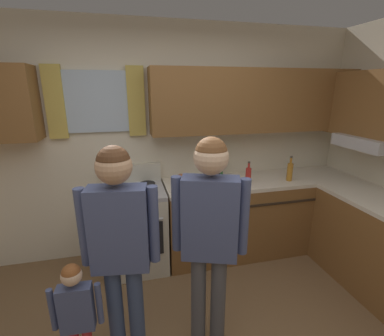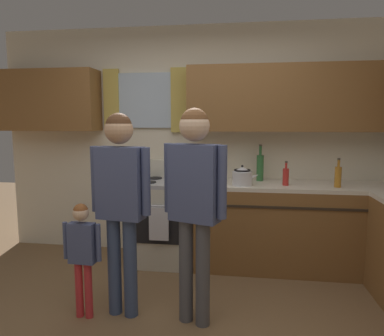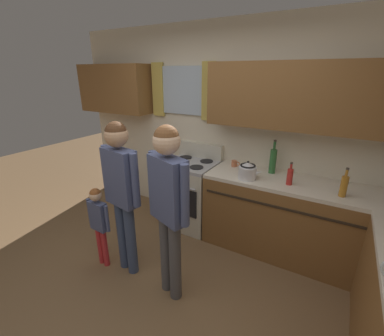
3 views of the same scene
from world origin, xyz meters
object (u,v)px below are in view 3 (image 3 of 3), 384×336
Objects in this scene: stovetop_kettle at (248,171)px; stove_oven at (191,192)px; adult_in_plaid at (168,196)px; small_child at (99,219)px; bottle_wine_green at (273,160)px; bottle_sauce_red at (290,176)px; cup_terracotta at (234,164)px; bottle_oil_amber at (344,186)px; adult_holding_child at (121,183)px.

stove_oven is at bearing 168.50° from stovetop_kettle.
adult_in_plaid is 0.98m from small_child.
bottle_wine_green is (1.01, 0.15, 0.58)m from stove_oven.
bottle_sauce_red is at bearing 8.65° from stovetop_kettle.
cup_terracotta is 0.40× the size of stovetop_kettle.
bottle_wine_green is at bearing 134.01° from bottle_sauce_red.
bottle_oil_amber is at bearing 27.01° from small_child.
adult_holding_child reaches higher than bottle_oil_amber.
adult_holding_child is at bearing -142.59° from bottle_sauce_red.
stove_oven is 0.99m from stovetop_kettle.
adult_holding_child is at bearing 16.48° from small_child.
bottle_sauce_red is (1.25, -0.10, 0.53)m from stove_oven.
adult_holding_child is at bearing 176.32° from adult_in_plaid.
bottle_oil_amber is at bearing 39.38° from adult_in_plaid.
small_child is at bearing -107.94° from stove_oven.
bottle_oil_amber is 0.18× the size of adult_in_plaid.
adult_holding_child is (-1.12, -1.29, -0.04)m from bottle_wine_green.
bottle_wine_green is at bearing 158.68° from bottle_oil_amber.
stovetop_kettle is at bearing -120.67° from bottle_wine_green.
adult_in_plaid is (-0.35, -1.01, 0.03)m from stovetop_kettle.
stovetop_kettle reaches higher than stove_oven.
adult_in_plaid reaches higher than bottle_sauce_red.
bottle_wine_green reaches higher than small_child.
stovetop_kettle is 1.67m from small_child.
stove_oven reaches higher than cup_terracotta.
adult_holding_child is 0.98× the size of adult_in_plaid.
bottle_sauce_red is 0.15× the size of adult_holding_child.
cup_terracotta is at bearing 62.71° from adult_holding_child.
stove_oven is 0.74m from cup_terracotta.
cup_terracotta is (-1.19, 0.27, -0.07)m from bottle_oil_amber.
bottle_sauce_red is at bearing -4.61° from stove_oven.
bottle_wine_green reaches higher than stovetop_kettle.
stove_oven is at bearing -171.46° from bottle_wine_green.
stove_oven is at bearing 175.39° from bottle_sauce_red.
cup_terracotta is (-0.70, 0.24, -0.05)m from bottle_sauce_red.
adult_holding_child is (-1.85, -1.01, -0.00)m from bottle_oil_amber.
cup_terracotta is at bearing 131.78° from stovetop_kettle.
bottle_wine_green is 1.43m from adult_in_plaid.
bottle_wine_green is at bearing 44.43° from small_child.
bottle_oil_amber reaches higher than bottle_sauce_red.
stove_oven is at bearing 84.61° from adult_holding_child.
cup_terracotta is (-0.46, -0.02, -0.11)m from bottle_wine_green.
adult_in_plaid reaches higher than stove_oven.
stove_oven is 1.29m from small_child.
stove_oven is 4.48× the size of bottle_sauce_red.
bottle_sauce_red is at bearing -45.99° from bottle_wine_green.
bottle_oil_amber is at bearing -21.32° from bottle_wine_green.
bottle_wine_green is 1.44× the size of stovetop_kettle.
bottle_sauce_red is 0.15× the size of adult_in_plaid.
bottle_wine_green is 1.38× the size of bottle_oil_amber.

